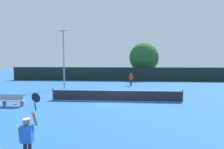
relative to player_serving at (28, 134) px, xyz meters
name	(u,v)px	position (x,y,z in m)	size (l,w,h in m)	color
ground_plane	(116,101)	(2.45, 10.09, -1.06)	(120.00, 120.00, 0.00)	#235693
tennis_net	(116,95)	(2.45, 10.09, -0.55)	(11.36, 0.08, 1.07)	#232328
perimeter_fence	(121,74)	(2.45, 26.57, 0.13)	(39.20, 0.12, 2.38)	black
player_serving	(28,134)	(0.00, 0.00, 0.00)	(0.68, 0.39, 2.44)	blue
player_receiving	(131,78)	(4.04, 20.24, -0.01)	(0.57, 0.25, 1.70)	red
tennis_ball	(145,99)	(5.00, 11.02, -1.02)	(0.07, 0.07, 0.07)	#CCE033
spare_racket	(17,104)	(-5.54, 8.36, -1.04)	(0.28, 0.52, 0.04)	black
courtside_bench	(13,100)	(-5.36, 7.61, -0.58)	(1.80, 0.44, 0.95)	gray
light_pole	(64,54)	(-4.51, 17.07, 3.25)	(1.18, 0.28, 7.52)	gray
large_tree	(144,58)	(6.83, 30.38, 3.08)	(5.63, 5.63, 6.97)	brown
parked_car_near	(84,74)	(-5.38, 32.08, -0.28)	(2.16, 4.31, 1.69)	#B7B7BC
parked_car_mid	(132,74)	(4.58, 33.82, -0.28)	(2.43, 4.41, 1.69)	black
parked_car_far	(170,74)	(12.79, 34.00, -0.28)	(2.04, 4.26, 1.69)	#B7B7BC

